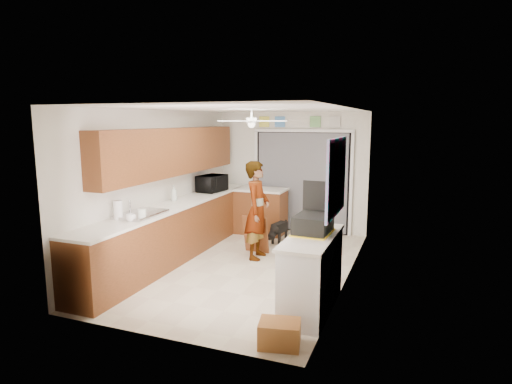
% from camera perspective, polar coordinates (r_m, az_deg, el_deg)
% --- Properties ---
extents(floor, '(5.00, 5.00, 0.00)m').
position_cam_1_polar(floor, '(7.05, -1.17, -9.77)').
color(floor, beige).
rests_on(floor, ground).
extents(ceiling, '(5.00, 5.00, 0.00)m').
position_cam_1_polar(ceiling, '(6.65, -1.25, 11.00)').
color(ceiling, white).
rests_on(ceiling, ground).
extents(wall_back, '(3.20, 0.00, 3.20)m').
position_cam_1_polar(wall_back, '(9.08, 4.72, 2.67)').
color(wall_back, silver).
rests_on(wall_back, ground).
extents(wall_front, '(3.20, 0.00, 3.20)m').
position_cam_1_polar(wall_front, '(4.56, -13.09, -4.40)').
color(wall_front, silver).
rests_on(wall_front, ground).
extents(wall_left, '(0.00, 5.00, 5.00)m').
position_cam_1_polar(wall_left, '(7.48, -12.65, 1.00)').
color(wall_left, silver).
rests_on(wall_left, ground).
extents(wall_right, '(0.00, 5.00, 5.00)m').
position_cam_1_polar(wall_right, '(6.32, 12.37, -0.52)').
color(wall_right, silver).
rests_on(wall_right, ground).
extents(left_base_cabinets, '(0.60, 4.80, 0.90)m').
position_cam_1_polar(left_base_cabinets, '(7.48, -10.50, -5.19)').
color(left_base_cabinets, brown).
rests_on(left_base_cabinets, floor).
extents(left_countertop, '(0.62, 4.80, 0.04)m').
position_cam_1_polar(left_countertop, '(7.37, -10.55, -1.66)').
color(left_countertop, white).
rests_on(left_countertop, left_base_cabinets).
extents(upper_cabinets, '(0.32, 4.00, 0.80)m').
position_cam_1_polar(upper_cabinets, '(7.50, -10.94, 5.31)').
color(upper_cabinets, brown).
rests_on(upper_cabinets, wall_left).
extents(sink_basin, '(0.50, 0.76, 0.06)m').
position_cam_1_polar(sink_basin, '(6.55, -15.10, -2.92)').
color(sink_basin, silver).
rests_on(sink_basin, left_countertop).
extents(faucet, '(0.03, 0.03, 0.22)m').
position_cam_1_polar(faucet, '(6.64, -16.46, -1.97)').
color(faucet, silver).
rests_on(faucet, left_countertop).
extents(peninsula_base, '(1.00, 0.60, 0.90)m').
position_cam_1_polar(peninsula_base, '(8.90, 0.65, -2.66)').
color(peninsula_base, brown).
rests_on(peninsula_base, floor).
extents(peninsula_top, '(1.04, 0.64, 0.04)m').
position_cam_1_polar(peninsula_top, '(8.81, 0.66, 0.33)').
color(peninsula_top, white).
rests_on(peninsula_top, peninsula_base).
extents(back_opening_recess, '(2.00, 0.06, 2.10)m').
position_cam_1_polar(back_opening_recess, '(9.01, 6.17, 1.32)').
color(back_opening_recess, black).
rests_on(back_opening_recess, wall_back).
extents(curtain_panel, '(1.90, 0.03, 2.05)m').
position_cam_1_polar(curtain_panel, '(8.97, 6.11, 1.28)').
color(curtain_panel, slate).
rests_on(curtain_panel, wall_back).
extents(door_trim_left, '(0.06, 0.04, 2.10)m').
position_cam_1_polar(door_trim_left, '(9.29, 0.03, 1.62)').
color(door_trim_left, white).
rests_on(door_trim_left, wall_back).
extents(door_trim_right, '(0.06, 0.04, 2.10)m').
position_cam_1_polar(door_trim_right, '(8.78, 12.57, 0.93)').
color(door_trim_right, white).
rests_on(door_trim_right, wall_back).
extents(door_trim_head, '(2.10, 0.04, 0.06)m').
position_cam_1_polar(door_trim_head, '(8.89, 6.25, 8.13)').
color(door_trim_head, white).
rests_on(door_trim_head, wall_back).
extents(header_frame_0, '(0.22, 0.02, 0.22)m').
position_cam_1_polar(header_frame_0, '(9.17, 1.10, 9.35)').
color(header_frame_0, '#E6E64C').
rests_on(header_frame_0, wall_back).
extents(header_frame_1, '(0.22, 0.02, 0.22)m').
position_cam_1_polar(header_frame_1, '(9.06, 3.22, 9.33)').
color(header_frame_1, '#4E8BD1').
rests_on(header_frame_1, wall_back).
extents(header_frame_3, '(0.22, 0.02, 0.22)m').
position_cam_1_polar(header_frame_3, '(8.86, 7.90, 9.26)').
color(header_frame_3, '#70B366').
rests_on(header_frame_3, wall_back).
extents(header_frame_4, '(0.22, 0.02, 0.22)m').
position_cam_1_polar(header_frame_4, '(8.78, 10.48, 9.19)').
color(header_frame_4, beige).
rests_on(header_frame_4, wall_back).
extents(route66_sign, '(0.22, 0.02, 0.26)m').
position_cam_1_polar(route66_sign, '(9.30, -0.95, 9.35)').
color(route66_sign, silver).
rests_on(route66_sign, wall_back).
extents(right_counter_base, '(0.50, 1.40, 0.90)m').
position_cam_1_polar(right_counter_base, '(5.43, 7.47, -10.80)').
color(right_counter_base, white).
rests_on(right_counter_base, floor).
extents(right_counter_top, '(0.54, 1.44, 0.04)m').
position_cam_1_polar(right_counter_top, '(5.29, 7.48, -6.01)').
color(right_counter_top, white).
rests_on(right_counter_top, right_counter_base).
extents(abstract_painting, '(0.03, 1.15, 0.95)m').
position_cam_1_polar(abstract_painting, '(5.29, 10.68, 1.99)').
color(abstract_painting, '#FF5DD1').
rests_on(abstract_painting, wall_right).
extents(ceiling_fan, '(1.14, 1.14, 0.24)m').
position_cam_1_polar(ceiling_fan, '(6.84, -0.60, 9.46)').
color(ceiling_fan, white).
rests_on(ceiling_fan, ceiling).
extents(microwave, '(0.48, 0.64, 0.33)m').
position_cam_1_polar(microwave, '(8.46, -5.89, 1.15)').
color(microwave, black).
rests_on(microwave, left_countertop).
extents(soap_bottle, '(0.12, 0.12, 0.28)m').
position_cam_1_polar(soap_bottle, '(7.58, -10.91, -0.14)').
color(soap_bottle, silver).
rests_on(soap_bottle, left_countertop).
extents(cup, '(0.15, 0.15, 0.10)m').
position_cam_1_polar(cup, '(6.21, -16.35, -3.30)').
color(cup, white).
rests_on(cup, left_countertop).
extents(jar_a, '(0.12, 0.12, 0.16)m').
position_cam_1_polar(jar_a, '(6.25, -14.96, -2.90)').
color(jar_a, silver).
rests_on(jar_a, left_countertop).
extents(paper_towel_roll, '(0.16, 0.16, 0.27)m').
position_cam_1_polar(paper_towel_roll, '(6.35, -17.94, -2.31)').
color(paper_towel_roll, white).
rests_on(paper_towel_roll, left_countertop).
extents(suitcase, '(0.43, 0.56, 0.23)m').
position_cam_1_polar(suitcase, '(5.38, 7.61, -4.24)').
color(suitcase, black).
rests_on(suitcase, right_counter_top).
extents(suitcase_rim, '(0.46, 0.60, 0.02)m').
position_cam_1_polar(suitcase_rim, '(5.40, 7.59, -5.38)').
color(suitcase_rim, yellow).
rests_on(suitcase_rim, suitcase).
extents(suitcase_lid, '(0.42, 0.05, 0.50)m').
position_cam_1_polar(suitcase_lid, '(5.60, 8.35, -1.09)').
color(suitcase_lid, black).
rests_on(suitcase_lid, suitcase).
extents(cardboard_box, '(0.48, 0.40, 0.27)m').
position_cam_1_polar(cardboard_box, '(4.70, 3.15, -18.34)').
color(cardboard_box, '#C1773C').
rests_on(cardboard_box, floor).
extents(navy_crate, '(0.32, 0.27, 0.19)m').
position_cam_1_polar(navy_crate, '(4.72, 3.15, -18.73)').
color(navy_crate, '#141833').
rests_on(navy_crate, floor).
extents(cabinet_door_panel, '(0.47, 0.21, 0.68)m').
position_cam_1_polar(cabinet_door_panel, '(7.58, -0.03, -5.67)').
color(cabinet_door_panel, brown).
rests_on(cabinet_door_panel, floor).
extents(man, '(0.44, 0.63, 1.67)m').
position_cam_1_polar(man, '(7.22, 0.16, -2.43)').
color(man, white).
rests_on(man, floor).
extents(dog, '(0.34, 0.59, 0.44)m').
position_cam_1_polar(dog, '(8.26, 3.14, -5.28)').
color(dog, black).
rests_on(dog, floor).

